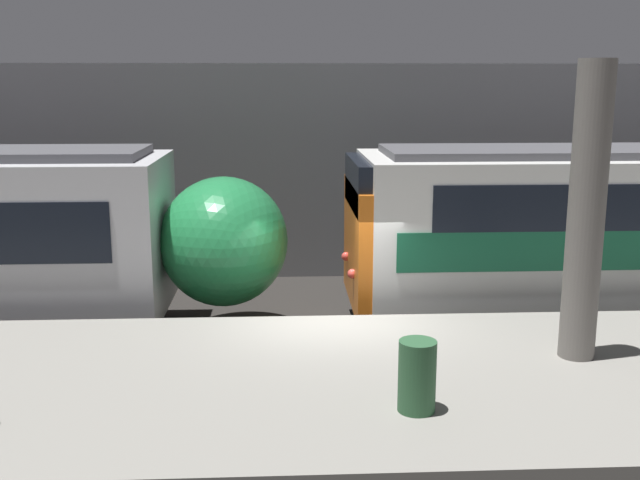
% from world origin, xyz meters
% --- Properties ---
extents(ground_plane, '(120.00, 120.00, 0.00)m').
position_xyz_m(ground_plane, '(0.00, 0.00, 0.00)').
color(ground_plane, '#282623').
extents(platform, '(40.00, 5.04, 1.10)m').
position_xyz_m(platform, '(0.00, -2.52, 0.55)').
color(platform, gray).
rests_on(platform, ground).
extents(station_rear_barrier, '(50.00, 0.15, 5.26)m').
position_xyz_m(station_rear_barrier, '(0.00, 6.70, 2.63)').
color(station_rear_barrier, gray).
rests_on(station_rear_barrier, ground).
extents(support_pillar_near, '(0.49, 0.49, 4.04)m').
position_xyz_m(support_pillar_near, '(3.26, -2.00, 3.12)').
color(support_pillar_near, slate).
rests_on(support_pillar_near, platform).
extents(trash_bin, '(0.44, 0.44, 0.85)m').
position_xyz_m(trash_bin, '(0.72, -3.64, 1.52)').
color(trash_bin, '#2D5B38').
rests_on(trash_bin, platform).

